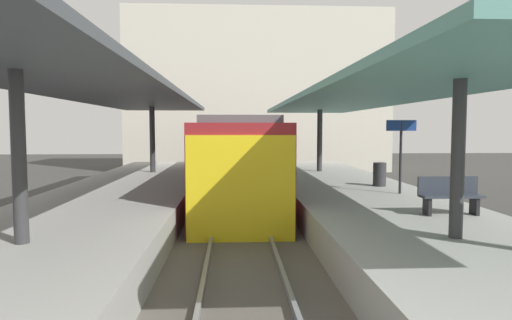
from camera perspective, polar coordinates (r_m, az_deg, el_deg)
The scene contains 13 objects.
ground_plane at distance 12.95m, azimuth -2.08°, elevation -9.17°, with size 80.00×80.00×0.00m, color #383835.
platform_left at distance 13.34m, azimuth -18.76°, elevation -6.80°, with size 4.40×28.00×1.00m, color #9E9E99.
platform_right at distance 13.45m, azimuth 14.43°, elevation -6.62°, with size 4.40×28.00×1.00m, color #9E9E99.
track_ballast at distance 12.93m, azimuth -2.08°, elevation -8.74°, with size 3.20×28.00×0.20m, color #59544C.
rail_near_side at distance 12.90m, azimuth -5.32°, elevation -8.01°, with size 0.08×28.00×0.14m, color slate.
rail_far_side at distance 12.92m, azimuth 1.14°, elevation -7.97°, with size 0.08×28.00×0.14m, color slate.
commuter_train at distance 18.29m, azimuth -2.39°, elevation 0.17°, with size 2.78×15.17×3.10m.
canopy_left at distance 14.50m, azimuth -17.56°, elevation 7.89°, with size 4.18×21.00×3.10m.
canopy_right at distance 14.59m, azimuth 13.01°, elevation 7.52°, with size 4.18×21.00×2.98m.
platform_bench at distance 11.11m, azimuth 23.49°, elevation -4.02°, with size 1.40×0.41×0.86m.
platform_sign at distance 14.05m, azimuth 18.02°, elevation 2.48°, with size 0.90×0.08×2.21m.
litter_bin at distance 15.79m, azimuth 15.50°, elevation -1.78°, with size 0.44×0.44×0.80m, color #2D2D30.
station_building_backdrop at distance 32.75m, azimuth 0.15°, elevation 8.48°, with size 18.00×6.00×11.00m, color beige.
Camera 1 is at (-0.20, -12.60, 2.95)m, focal length 31.34 mm.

